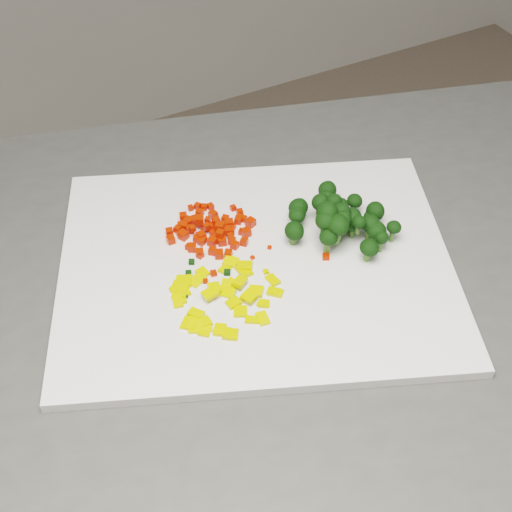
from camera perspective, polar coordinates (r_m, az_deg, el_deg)
name	(u,v)px	position (r m, az deg, el deg)	size (l,w,h in m)	color
counter_block	(262,454)	(1.27, 0.52, -15.55)	(1.05, 0.74, 0.90)	#484845
cutting_board	(256,265)	(0.91, 0.00, -0.74)	(0.49, 0.38, 0.01)	white
carrot_pile	(210,223)	(0.93, -3.70, 2.64)	(0.11, 0.11, 0.03)	red
pepper_pile	(228,291)	(0.86, -2.23, -2.82)	(0.13, 0.13, 0.02)	yellow
broccoli_pile	(343,218)	(0.92, 6.94, 3.06)	(0.13, 0.13, 0.06)	black
carrot_cube_0	(220,227)	(0.93, -2.92, 2.35)	(0.01, 0.01, 0.01)	red
carrot_cube_1	(210,227)	(0.94, -3.73, 2.35)	(0.01, 0.01, 0.01)	red
carrot_cube_2	(179,234)	(0.94, -6.15, 1.73)	(0.01, 0.01, 0.01)	red
carrot_cube_3	(204,207)	(0.97, -4.16, 3.92)	(0.01, 0.01, 0.01)	red
carrot_cube_4	(213,233)	(0.93, -3.48, 1.86)	(0.01, 0.01, 0.01)	red
carrot_cube_5	(202,227)	(0.94, -4.35, 2.35)	(0.01, 0.01, 0.01)	red
carrot_cube_6	(199,221)	(0.94, -4.62, 2.77)	(0.01, 0.01, 0.01)	red
carrot_cube_7	(189,221)	(0.95, -5.39, 2.77)	(0.01, 0.01, 0.01)	red
carrot_cube_8	(244,242)	(0.92, -0.96, 1.14)	(0.01, 0.01, 0.01)	red
carrot_cube_9	(222,241)	(0.92, -2.73, 1.21)	(0.01, 0.01, 0.01)	red
carrot_cube_10	(225,219)	(0.95, -2.47, 2.99)	(0.01, 0.01, 0.01)	red
carrot_cube_11	(225,226)	(0.94, -2.53, 2.42)	(0.01, 0.01, 0.01)	red
carrot_cube_12	(196,239)	(0.93, -4.79, 1.40)	(0.01, 0.01, 0.01)	red
carrot_cube_13	(183,226)	(0.95, -5.83, 2.42)	(0.01, 0.01, 0.01)	red
carrot_cube_14	(200,220)	(0.94, -4.54, 2.89)	(0.01, 0.01, 0.01)	red
carrot_cube_15	(184,226)	(0.95, -5.80, 2.40)	(0.01, 0.01, 0.01)	red
carrot_cube_16	(201,236)	(0.93, -4.40, 1.59)	(0.01, 0.01, 0.01)	red
carrot_cube_17	(192,248)	(0.92, -5.13, 0.67)	(0.01, 0.01, 0.01)	red
carrot_cube_18	(242,232)	(0.93, -1.15, 1.96)	(0.01, 0.01, 0.01)	red
carrot_cube_19	(201,242)	(0.92, -4.39, 1.15)	(0.01, 0.01, 0.01)	red
carrot_cube_20	(230,237)	(0.93, -2.06, 1.56)	(0.01, 0.01, 0.01)	red
carrot_cube_21	(212,251)	(0.91, -3.51, 0.41)	(0.01, 0.01, 0.01)	red
carrot_cube_22	(196,221)	(0.94, -4.84, 2.79)	(0.01, 0.01, 0.01)	red
carrot_cube_23	(193,229)	(0.93, -5.10, 2.19)	(0.01, 0.01, 0.01)	red
carrot_cube_24	(239,217)	(0.96, -1.35, 3.13)	(0.01, 0.01, 0.01)	red
carrot_cube_25	(233,208)	(0.97, -1.84, 3.86)	(0.01, 0.01, 0.01)	red
carrot_cube_26	(219,254)	(0.90, -2.97, 0.15)	(0.01, 0.01, 0.01)	red
carrot_cube_27	(227,224)	(0.94, -2.31, 2.54)	(0.01, 0.01, 0.01)	red
carrot_cube_28	(189,247)	(0.92, -5.41, 0.73)	(0.01, 0.01, 0.01)	red
carrot_cube_29	(200,213)	(0.96, -4.52, 3.47)	(0.01, 0.01, 0.01)	red
carrot_cube_30	(231,231)	(0.94, -1.99, 2.01)	(0.01, 0.01, 0.01)	red
carrot_cube_31	(214,227)	(0.94, -3.36, 2.32)	(0.01, 0.01, 0.01)	red
carrot_cube_32	(198,206)	(0.97, -4.70, 3.99)	(0.01, 0.01, 0.01)	red
carrot_cube_33	(217,239)	(0.92, -3.18, 1.39)	(0.01, 0.01, 0.01)	red
carrot_cube_34	(213,215)	(0.96, -3.45, 3.30)	(0.01, 0.01, 0.01)	red
carrot_cube_35	(244,219)	(0.95, -0.97, 2.99)	(0.01, 0.01, 0.01)	red
carrot_cube_36	(206,227)	(0.94, -4.02, 2.30)	(0.01, 0.01, 0.01)	red
carrot_cube_37	(171,240)	(0.93, -6.83, 1.30)	(0.01, 0.01, 0.01)	red
carrot_cube_38	(178,229)	(0.94, -6.29, 2.15)	(0.01, 0.01, 0.01)	red
carrot_cube_39	(207,227)	(0.93, -3.98, 2.37)	(0.01, 0.01, 0.01)	red
carrot_cube_40	(235,245)	(0.92, -1.72, 0.87)	(0.01, 0.01, 0.01)	red
carrot_cube_41	(183,233)	(0.94, -5.90, 1.85)	(0.01, 0.01, 0.01)	red
carrot_cube_42	(238,220)	(0.95, -1.44, 2.86)	(0.01, 0.01, 0.01)	red
carrot_cube_43	(194,219)	(0.96, -5.00, 2.96)	(0.01, 0.01, 0.01)	red
carrot_cube_44	(228,254)	(0.90, -2.22, 0.19)	(0.01, 0.01, 0.01)	red
carrot_cube_45	(232,241)	(0.92, -1.92, 1.21)	(0.01, 0.01, 0.01)	red
carrot_cube_46	(212,241)	(0.92, -3.51, 1.17)	(0.01, 0.01, 0.01)	red
carrot_cube_47	(208,220)	(0.94, -3.88, 2.90)	(0.01, 0.01, 0.01)	red
carrot_cube_48	(216,221)	(0.94, -3.20, 2.81)	(0.01, 0.01, 0.01)	red
carrot_cube_49	(183,217)	(0.96, -5.84, 3.14)	(0.01, 0.01, 0.01)	red
carrot_cube_50	(218,225)	(0.95, -3.07, 2.46)	(0.01, 0.01, 0.01)	red
carrot_cube_51	(190,229)	(0.94, -5.30, 2.15)	(0.01, 0.01, 0.01)	red
carrot_cube_52	(228,223)	(0.95, -2.29, 2.63)	(0.01, 0.01, 0.01)	red
carrot_cube_53	(233,227)	(0.94, -1.86, 2.35)	(0.01, 0.01, 0.01)	red
carrot_cube_54	(220,234)	(0.92, -2.89, 1.80)	(0.01, 0.01, 0.01)	red
carrot_cube_55	(200,253)	(0.91, -4.51, 0.26)	(0.01, 0.01, 0.01)	red
carrot_cube_56	(240,212)	(0.96, -1.31, 3.53)	(0.01, 0.01, 0.01)	red
carrot_cube_57	(210,206)	(0.97, -3.67, 3.98)	(0.01, 0.01, 0.01)	red
carrot_cube_58	(246,232)	(0.93, -0.81, 1.90)	(0.01, 0.01, 0.01)	red
carrot_cube_59	(204,238)	(0.93, -4.19, 1.42)	(0.01, 0.01, 0.01)	red
carrot_cube_60	(187,220)	(0.96, -5.53, 2.91)	(0.01, 0.01, 0.01)	red
carrot_cube_61	(169,232)	(0.94, -6.94, 1.92)	(0.01, 0.01, 0.01)	red
carrot_cube_62	(227,231)	(0.93, -2.34, 2.02)	(0.01, 0.01, 0.01)	red
carrot_cube_63	(215,228)	(0.94, -3.33, 2.22)	(0.01, 0.01, 0.01)	red
carrot_cube_64	(183,235)	(0.93, -5.82, 1.66)	(0.01, 0.01, 0.01)	red
carrot_cube_65	(251,222)	(0.95, -0.43, 2.70)	(0.01, 0.01, 0.01)	red
carrot_cube_66	(180,225)	(0.95, -6.08, 2.50)	(0.01, 0.01, 0.01)	red
carrot_cube_67	(229,223)	(0.94, -2.14, 2.62)	(0.01, 0.01, 0.01)	red
carrot_cube_68	(191,208)	(0.97, -5.25, 3.85)	(0.01, 0.01, 0.01)	red
pepper_chunk_0	(256,291)	(0.86, -0.02, -2.84)	(0.02, 0.02, 0.01)	yellow
pepper_chunk_1	(228,286)	(0.87, -2.25, -2.40)	(0.02, 0.02, 0.00)	yellow
pepper_chunk_2	(180,300)	(0.86, -6.11, -3.48)	(0.02, 0.01, 0.00)	yellow
pepper_chunk_3	(210,294)	(0.85, -3.69, -3.02)	(0.02, 0.02, 0.01)	yellow
pepper_chunk_4	(189,323)	(0.84, -5.36, -5.37)	(0.02, 0.02, 0.00)	yellow
pepper_chunk_5	(249,296)	(0.85, -0.56, -3.25)	(0.02, 0.02, 0.01)	yellow
pepper_chunk_6	(184,281)	(0.88, -5.80, -2.00)	(0.02, 0.02, 0.00)	yellow
pepper_chunk_7	(231,261)	(0.90, -2.02, -0.44)	(0.02, 0.02, 0.00)	yellow
pepper_chunk_8	(229,285)	(0.87, -2.16, -2.34)	(0.02, 0.01, 0.00)	yellow
pepper_chunk_9	(205,327)	(0.83, -4.11, -5.65)	(0.02, 0.02, 0.00)	yellow
pepper_chunk_10	(240,311)	(0.84, -1.26, -4.45)	(0.02, 0.02, 0.00)	yellow
pepper_chunk_11	(180,292)	(0.87, -6.09, -2.85)	(0.02, 0.02, 0.00)	yellow
pepper_chunk_12	(273,280)	(0.88, 1.35, -1.92)	(0.02, 0.01, 0.00)	yellow
pepper_chunk_13	(230,334)	(0.82, -2.05, -6.24)	(0.02, 0.02, 0.00)	yellow
pepper_chunk_14	(244,271)	(0.89, -0.96, -1.19)	(0.02, 0.02, 0.00)	yellow
pepper_chunk_15	(225,270)	(0.89, -2.50, -1.09)	(0.01, 0.01, 0.00)	yellow
pepper_chunk_16	(203,273)	(0.89, -4.29, -1.34)	(0.01, 0.01, 0.01)	yellow
pepper_chunk_17	(264,303)	(0.85, 0.64, -3.81)	(0.01, 0.01, 0.00)	yellow
pepper_chunk_18	(178,301)	(0.86, -6.29, -3.64)	(0.02, 0.01, 0.00)	yellow
pepper_chunk_19	(275,292)	(0.86, 1.54, -2.89)	(0.02, 0.01, 0.00)	yellow
pepper_chunk_20	(234,303)	(0.85, -1.81, -3.77)	(0.01, 0.02, 0.00)	yellow
pepper_chunk_21	(197,280)	(0.88, -4.74, -1.95)	(0.02, 0.01, 0.00)	yellow
pepper_chunk_22	(204,323)	(0.83, -4.22, -5.36)	(0.01, 0.02, 0.00)	yellow
pepper_chunk_23	(196,314)	(0.84, -4.82, -4.62)	(0.02, 0.01, 0.01)	yellow
pepper_chunk_24	(194,326)	(0.83, -4.98, -5.58)	(0.02, 0.01, 0.00)	yellow
pepper_chunk_25	(183,291)	(0.87, -5.87, -2.81)	(0.02, 0.01, 0.01)	yellow
pepper_chunk_26	(214,287)	(0.86, -3.36, -2.52)	(0.01, 0.01, 0.00)	yellow
pepper_chunk_27	(180,287)	(0.87, -6.06, -2.51)	(0.02, 0.02, 0.00)	yellow
pepper_chunk_28	(240,282)	(0.87, -1.32, -2.09)	(0.01, 0.02, 0.01)	yellow
pepper_chunk_29	(253,320)	(0.84, -0.25, -5.11)	(0.02, 0.01, 0.00)	yellow
pepper_chunk_30	(179,287)	(0.87, -6.20, -2.45)	(0.02, 0.01, 0.00)	yellow
pepper_chunk_31	(263,318)	(0.84, 0.54, -5.02)	(0.02, 0.01, 0.00)	yellow
pepper_chunk_32	(245,266)	(0.89, -0.91, -0.81)	(0.02, 0.02, 0.01)	yellow
pepper_chunk_33	(205,331)	(0.83, -4.11, -5.98)	(0.02, 0.01, 0.00)	yellow
pepper_chunk_34	(197,319)	(0.84, -4.77, -5.03)	(0.02, 0.01, 0.00)	yellow
pepper_chunk_35	(227,293)	(0.86, -2.34, -2.96)	(0.02, 0.01, 0.00)	yellow
pepper_chunk_36	(220,330)	(0.83, -2.92, -5.91)	(0.02, 0.01, 0.00)	yellow
broccoli_floret_0	(375,233)	(0.93, 9.52, 1.79)	(0.04, 0.04, 0.03)	black
broccoli_floret_1	(381,242)	(0.92, 9.93, 1.07)	(0.02, 0.02, 0.03)	black
broccoli_floret_2	(297,217)	(0.94, 3.27, 3.15)	(0.03, 0.03, 0.03)	black
broccoli_floret_3	(353,230)	(0.93, 7.73, 2.10)	(0.02, 0.02, 0.03)	black
broccoli_floret_4	(320,208)	(0.95, 5.10, 3.84)	(0.03, 0.03, 0.04)	black
broccoli_floret_5	(325,224)	(0.90, 5.53, 2.58)	(0.04, 0.04, 0.03)	black
broccoli_floret_6	(337,230)	(0.90, 6.49, 2.07)	(0.04, 0.04, 0.04)	black
broccoli_floret_7	(296,220)	(0.94, 3.22, 2.91)	(0.03, 0.03, 0.03)	black
broccoli_floret_8	(354,204)	(0.97, 7.82, 4.12)	(0.03, 0.03, 0.03)	black
broccoli_floret_9	(326,194)	(0.97, 5.65, 4.94)	(0.04, 0.04, 0.04)	black
broccoli_floret_10	(327,242)	(0.90, 5.74, 1.08)	(0.03, 0.03, 0.04)	black
broccoli_floret_11	(333,205)	(0.94, 6.21, 4.04)	(0.03, 0.03, 0.03)	black
broccoli_floret_12	(326,217)	(0.91, 5.65, 3.10)	(0.04, 0.04, 0.04)	black
broccoli_floret_13	(327,225)	(0.91, 5.67, 2.47)	(0.02, 0.02, 0.03)	black
broccoli_floret_14	(342,224)	(0.91, 6.87, 2.54)	(0.03, 0.03, 0.04)	black
broccoli_floret_15	(293,234)	(0.91, 3.02, 1.75)	(0.03, 0.03, 0.03)	black
broccoli_floret_16	(358,226)	(0.91, 8.18, 2.42)	(0.02, 0.02, 0.03)	black
broccoli_floret_17	(374,215)	(0.95, 9.41, 3.22)	(0.03, 0.03, 0.04)	black
broccoli_floret_18	(371,221)	(0.95, 9.15, 2.79)	(0.03, 0.03, 0.03)	black
broccoli_floret_19	(298,211)	(0.95, 3.34, 3.65)	(0.04, 0.04, 0.03)	black
broccoli_floret_20	(351,221)	(0.94, 7.61, 2.80)	(0.04, 0.04, 0.03)	black
broccoli_floret_21	(369,228)	(0.93, 9.05, 2.24)	(0.04, 0.04, 0.03)	black
broccoli_floret_22	(339,210)	(0.95, 6.69, 3.65)	(0.03, 0.03, 0.03)	black
broccoli_floret_23	(339,229)	(0.92, 6.65, 2.18)	(0.04, 0.04, 0.04)	black
broccoli_floret_24	(368,251)	(0.90, 8.96, 0.40)	(0.03, 0.03, 0.03)	black
broccoli_floret_25	(393,232)	(0.93, 10.87, 1.91)	(0.03, 0.03, 0.03)	black
broccoli_floret_26	(340,216)	(0.93, 6.75, 3.22)	(0.03, 0.03, 0.03)	black
broccoli_floret_27	(326,202)	(0.96, 5.58, 4.29)	(0.03, 0.03, 0.03)	black
stray_bit_0	(200,255)	(0.91, -4.50, 0.05)	(0.01, 0.01, 0.01)	red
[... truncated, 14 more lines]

